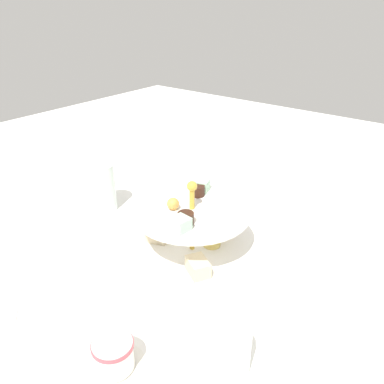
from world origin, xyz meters
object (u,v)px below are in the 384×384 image
at_px(water_glass_tall_right, 101,187).
at_px(butter_knife_right, 16,295).
at_px(butter_knife_left, 254,189).
at_px(water_glass_mid_back, 325,264).
at_px(tiered_serving_stand, 192,234).
at_px(teacup_with_saucer, 114,356).
at_px(water_glass_short_left, 227,350).

relative_size(water_glass_tall_right, butter_knife_right, 0.70).
relative_size(water_glass_tall_right, butter_knife_left, 0.70).
bearing_deg(butter_knife_left, water_glass_mid_back, 126.94).
distance_m(butter_knife_right, water_glass_mid_back, 0.55).
bearing_deg(water_glass_mid_back, water_glass_tall_right, 96.08).
relative_size(butter_knife_right, water_glass_mid_back, 1.85).
relative_size(tiered_serving_stand, water_glass_tall_right, 2.35).
xyz_separation_m(water_glass_tall_right, teacup_with_saucer, (-0.30, -0.37, -0.04)).
height_order(butter_knife_right, water_glass_mid_back, water_glass_mid_back).
height_order(water_glass_short_left, teacup_with_saucer, water_glass_short_left).
height_order(tiered_serving_stand, teacup_with_saucer, tiered_serving_stand).
bearing_deg(water_glass_tall_right, water_glass_mid_back, -83.92).
xyz_separation_m(water_glass_tall_right, water_glass_short_left, (-0.20, -0.50, -0.02)).
height_order(tiered_serving_stand, water_glass_short_left, tiered_serving_stand).
bearing_deg(water_glass_mid_back, butter_knife_left, 47.87).
distance_m(teacup_with_saucer, water_glass_mid_back, 0.39).
distance_m(water_glass_tall_right, teacup_with_saucer, 0.48).
xyz_separation_m(water_glass_short_left, butter_knife_right, (-0.10, 0.38, -0.04)).
relative_size(water_glass_tall_right, teacup_with_saucer, 1.32).
height_order(water_glass_tall_right, butter_knife_left, water_glass_tall_right).
xyz_separation_m(butter_knife_left, water_glass_mid_back, (-0.27, -0.29, 0.04)).
bearing_deg(teacup_with_saucer, water_glass_short_left, -52.66).
bearing_deg(water_glass_tall_right, butter_knife_left, -36.73).
bearing_deg(tiered_serving_stand, water_glass_tall_right, 87.98).
xyz_separation_m(butter_knife_left, butter_knife_right, (-0.63, 0.12, 0.00)).
xyz_separation_m(teacup_with_saucer, butter_knife_left, (0.62, 0.13, -0.02)).
height_order(teacup_with_saucer, butter_knife_left, teacup_with_saucer).
xyz_separation_m(water_glass_tall_right, butter_knife_left, (0.32, -0.24, -0.06)).
relative_size(tiered_serving_stand, butter_knife_right, 1.64).
height_order(teacup_with_saucer, butter_knife_right, teacup_with_saucer).
distance_m(tiered_serving_stand, water_glass_tall_right, 0.29).
bearing_deg(water_glass_tall_right, tiered_serving_stand, -92.02).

